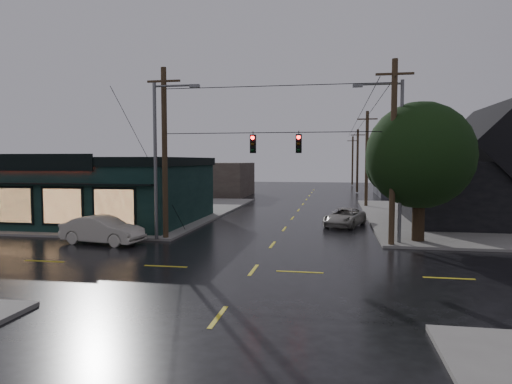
% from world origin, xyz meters
% --- Properties ---
extents(ground_plane, '(160.00, 160.00, 0.00)m').
position_xyz_m(ground_plane, '(0.00, 0.00, 0.00)').
color(ground_plane, black).
extents(sidewalk_nw, '(28.00, 28.00, 0.15)m').
position_xyz_m(sidewalk_nw, '(-20.00, 20.00, 0.07)').
color(sidewalk_nw, slate).
rests_on(sidewalk_nw, ground).
extents(pizza_shop, '(16.30, 12.34, 4.90)m').
position_xyz_m(pizza_shop, '(-15.00, 12.94, 2.56)').
color(pizza_shop, black).
rests_on(pizza_shop, ground).
extents(ne_building, '(12.60, 11.60, 8.75)m').
position_xyz_m(ne_building, '(15.00, 17.00, 4.47)').
color(ne_building, black).
rests_on(ne_building, ground).
extents(corner_tree, '(6.05, 6.05, 7.90)m').
position_xyz_m(corner_tree, '(8.14, 7.96, 5.01)').
color(corner_tree, black).
rests_on(corner_tree, ground).
extents(utility_pole_nw, '(2.00, 0.32, 10.15)m').
position_xyz_m(utility_pole_nw, '(-6.50, 6.50, 0.00)').
color(utility_pole_nw, black).
rests_on(utility_pole_nw, ground).
extents(utility_pole_ne, '(2.00, 0.32, 10.15)m').
position_xyz_m(utility_pole_ne, '(6.50, 6.50, 0.00)').
color(utility_pole_ne, black).
rests_on(utility_pole_ne, ground).
extents(utility_pole_far_a, '(2.00, 0.32, 9.65)m').
position_xyz_m(utility_pole_far_a, '(6.50, 28.00, 0.00)').
color(utility_pole_far_a, black).
rests_on(utility_pole_far_a, ground).
extents(utility_pole_far_b, '(2.00, 0.32, 9.15)m').
position_xyz_m(utility_pole_far_b, '(6.50, 48.00, 0.00)').
color(utility_pole_far_b, black).
rests_on(utility_pole_far_b, ground).
extents(utility_pole_far_c, '(2.00, 0.32, 9.15)m').
position_xyz_m(utility_pole_far_c, '(6.50, 68.00, 0.00)').
color(utility_pole_far_c, black).
rests_on(utility_pole_far_c, ground).
extents(span_signal_assembly, '(13.00, 0.48, 1.23)m').
position_xyz_m(span_signal_assembly, '(0.10, 6.50, 5.70)').
color(span_signal_assembly, black).
rests_on(span_signal_assembly, ground).
extents(streetlight_nw, '(5.40, 0.30, 9.15)m').
position_xyz_m(streetlight_nw, '(-6.80, 5.80, 0.00)').
color(streetlight_nw, '#5D5E61').
rests_on(streetlight_nw, ground).
extents(streetlight_ne, '(5.40, 0.30, 9.15)m').
position_xyz_m(streetlight_ne, '(7.00, 7.20, 0.00)').
color(streetlight_ne, '#5D5E61').
rests_on(streetlight_ne, ground).
extents(bg_building_west, '(12.00, 10.00, 4.40)m').
position_xyz_m(bg_building_west, '(-14.00, 40.00, 2.20)').
color(bg_building_west, '#40332F').
rests_on(bg_building_west, ground).
extents(bg_building_east, '(14.00, 12.00, 5.60)m').
position_xyz_m(bg_building_east, '(16.00, 45.00, 2.80)').
color(bg_building_east, '#26272B').
rests_on(bg_building_east, ground).
extents(sedan_cream, '(5.00, 2.40, 1.58)m').
position_xyz_m(sedan_cream, '(-9.58, 4.66, 0.79)').
color(sedan_cream, '#B2AB9C').
rests_on(sedan_cream, ground).
extents(suv_silver, '(3.47, 5.06, 1.28)m').
position_xyz_m(suv_silver, '(4.12, 14.12, 0.64)').
color(suv_silver, '#A7A29A').
rests_on(suv_silver, ground).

